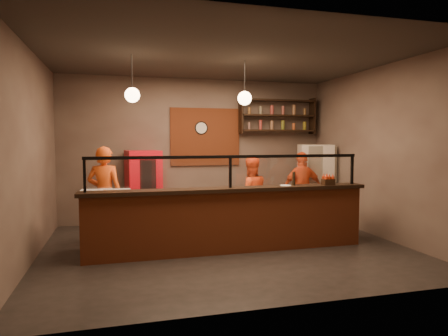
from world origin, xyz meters
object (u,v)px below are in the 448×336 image
object	(u,v)px
wall_clock	(201,128)
fridge	(315,182)
cook_mid	(250,195)
red_cooler	(143,188)
cook_left	(105,194)
pizza_dough	(203,194)
condiment_caddy	(328,182)
pepper_mill	(294,178)
cook_right	(302,189)

from	to	relation	value
wall_clock	fridge	world-z (taller)	wall_clock
cook_mid	red_cooler	size ratio (longest dim) A/B	0.94
wall_clock	cook_left	xyz separation A→B (m)	(-2.08, -1.50, -1.24)
pizza_dough	condiment_caddy	xyz separation A→B (m)	(2.06, -0.55, 0.21)
cook_mid	condiment_caddy	bearing A→B (deg)	126.98
pizza_dough	red_cooler	bearing A→B (deg)	114.43
fridge	red_cooler	distance (m)	3.85
cook_mid	red_cooler	bearing A→B (deg)	-31.63
wall_clock	condiment_caddy	xyz separation A→B (m)	(1.63, -2.82, -0.99)
cook_left	pepper_mill	xyz separation A→B (m)	(3.13, -1.19, 0.32)
cook_mid	condiment_caddy	world-z (taller)	cook_mid
pizza_dough	pepper_mill	bearing A→B (deg)	-16.15
pizza_dough	wall_clock	bearing A→B (deg)	79.07
cook_right	pepper_mill	world-z (taller)	cook_right
cook_left	cook_mid	bearing A→B (deg)	-162.93
cook_right	fridge	bearing A→B (deg)	-139.55
cook_mid	cook_right	xyz separation A→B (m)	(1.29, 0.35, 0.04)
fridge	condiment_caddy	world-z (taller)	fridge
pizza_dough	cook_right	bearing A→B (deg)	24.37
cook_left	pepper_mill	distance (m)	3.36
cook_right	red_cooler	distance (m)	3.39
pizza_dough	condiment_caddy	world-z (taller)	condiment_caddy
red_cooler	fridge	bearing A→B (deg)	-14.38
pizza_dough	cook_mid	bearing A→B (deg)	33.55
cook_mid	red_cooler	distance (m)	2.34
cook_left	cook_right	size ratio (longest dim) A/B	1.09
cook_mid	pepper_mill	world-z (taller)	cook_mid
pizza_dough	condiment_caddy	size ratio (longest dim) A/B	2.64
cook_left	pepper_mill	world-z (taller)	cook_left
fridge	wall_clock	bearing A→B (deg)	-178.93
fridge	cook_left	bearing A→B (deg)	-153.38
cook_left	red_cooler	distance (m)	1.41
red_cooler	pepper_mill	world-z (taller)	red_cooler
cook_left	cook_mid	size ratio (longest dim) A/B	1.14
cook_mid	fridge	xyz separation A→B (m)	(1.84, 0.83, 0.11)
red_cooler	pizza_dough	world-z (taller)	red_cooler
cook_right	pepper_mill	xyz separation A→B (m)	(-0.91, -1.51, 0.39)
red_cooler	pizza_dough	distance (m)	2.15
condiment_caddy	cook_right	bearing A→B (deg)	78.75
fridge	condiment_caddy	bearing A→B (deg)	-95.73
wall_clock	condiment_caddy	bearing A→B (deg)	-59.99
cook_left	fridge	xyz separation A→B (m)	(4.58, 0.80, 0.00)
red_cooler	pizza_dough	size ratio (longest dim) A/B	3.25
wall_clock	cook_left	bearing A→B (deg)	-144.26
cook_mid	pepper_mill	xyz separation A→B (m)	(0.38, -1.16, 0.42)
fridge	pepper_mill	size ratio (longest dim) A/B	7.56
cook_mid	condiment_caddy	xyz separation A→B (m)	(0.96, -1.28, 0.36)
wall_clock	fridge	xyz separation A→B (m)	(2.50, -0.70, -1.24)
cook_left	pizza_dough	distance (m)	1.82
cook_left	pizza_dough	world-z (taller)	cook_left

